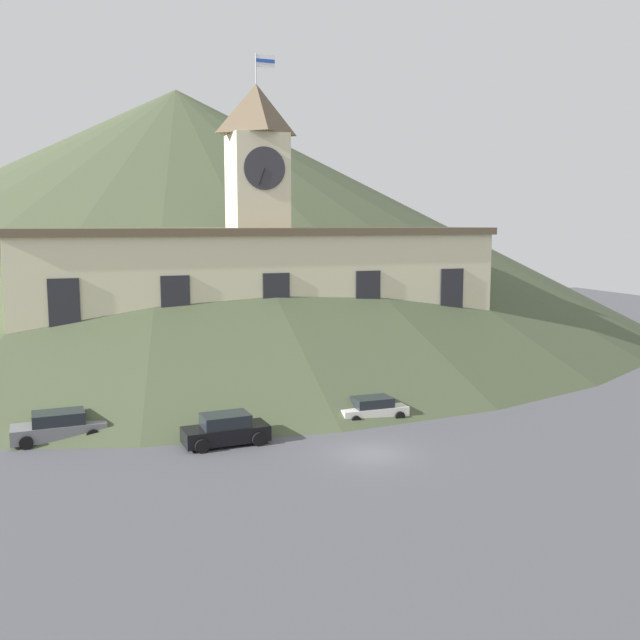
% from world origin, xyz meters
% --- Properties ---
extents(ground_plane, '(160.00, 160.00, 0.00)m').
position_xyz_m(ground_plane, '(0.00, 0.00, 0.00)').
color(ground_plane, '#4C4C51').
extents(civic_building, '(39.63, 11.11, 26.39)m').
position_xyz_m(civic_building, '(0.00, 23.57, 6.76)').
color(civic_building, beige).
rests_on(civic_building, ground).
extents(banner_fence, '(39.79, 0.12, 2.41)m').
position_xyz_m(banner_fence, '(-0.00, 15.26, 1.21)').
color(banner_fence, '#2347B2').
rests_on(banner_fence, ground).
extents(hillside_backdrop, '(122.47, 122.47, 30.59)m').
position_xyz_m(hillside_backdrop, '(0.00, 65.54, 15.30)').
color(hillside_backdrop, '#424C33').
rests_on(hillside_backdrop, ground).
extents(street_lamp_far_left, '(1.26, 0.36, 4.29)m').
position_xyz_m(street_lamp_far_left, '(-14.32, 16.31, 3.18)').
color(street_lamp_far_left, black).
rests_on(street_lamp_far_left, ground).
extents(street_lamp_center, '(1.26, 0.36, 5.03)m').
position_xyz_m(street_lamp_center, '(0.53, 16.31, 3.66)').
color(street_lamp_center, black).
rests_on(street_lamp_center, ground).
extents(street_lamp_left, '(1.26, 0.36, 4.42)m').
position_xyz_m(street_lamp_left, '(14.52, 16.31, 3.27)').
color(street_lamp_left, black).
rests_on(street_lamp_left, ground).
extents(car_gray_pickup, '(5.37, 2.53, 1.75)m').
position_xyz_m(car_gray_pickup, '(-16.24, 8.46, 0.81)').
color(car_gray_pickup, slate).
rests_on(car_gray_pickup, ground).
extents(car_white_taxi, '(4.51, 2.14, 1.50)m').
position_xyz_m(car_white_taxi, '(2.88, 6.26, 0.69)').
color(car_white_taxi, white).
rests_on(car_white_taxi, ground).
extents(car_yellow_coupe, '(4.24, 2.19, 1.35)m').
position_xyz_m(car_yellow_coupe, '(7.91, 10.95, 0.63)').
color(car_yellow_coupe, yellow).
rests_on(car_yellow_coupe, ground).
extents(car_black_suv, '(5.01, 2.60, 1.80)m').
position_xyz_m(car_black_suv, '(-7.19, 4.44, 0.83)').
color(car_black_suv, black).
rests_on(car_black_suv, ground).
extents(pedestrian, '(0.50, 0.50, 1.77)m').
position_xyz_m(pedestrian, '(-7.92, 13.25, 0.97)').
color(pedestrian, '#4C4C4C').
rests_on(pedestrian, ground).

